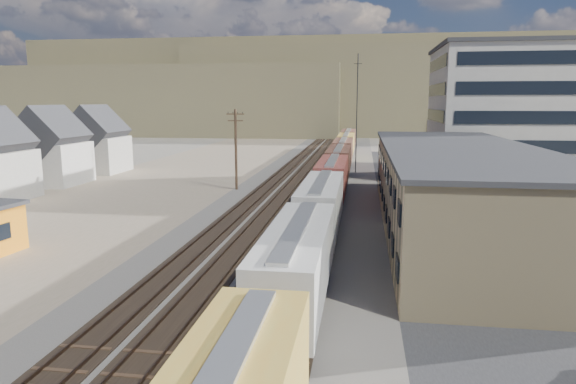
# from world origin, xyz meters

# --- Properties ---
(ground) EXTENTS (300.00, 300.00, 0.00)m
(ground) POSITION_xyz_m (0.00, 0.00, 0.00)
(ground) COLOR #6B6356
(ground) RESTS_ON ground
(ballast_bed) EXTENTS (18.00, 200.00, 0.06)m
(ballast_bed) POSITION_xyz_m (0.00, 50.00, 0.03)
(ballast_bed) COLOR #4C4742
(ballast_bed) RESTS_ON ground
(dirt_yard) EXTENTS (24.00, 180.00, 0.03)m
(dirt_yard) POSITION_xyz_m (-20.00, 40.00, 0.01)
(dirt_yard) COLOR #796C53
(dirt_yard) RESTS_ON ground
(asphalt_lot) EXTENTS (26.00, 120.00, 0.04)m
(asphalt_lot) POSITION_xyz_m (22.00, 35.00, 0.02)
(asphalt_lot) COLOR #232326
(asphalt_lot) RESTS_ON ground
(rail_tracks) EXTENTS (11.40, 200.00, 0.24)m
(rail_tracks) POSITION_xyz_m (-0.55, 50.00, 0.11)
(rail_tracks) COLOR black
(rail_tracks) RESTS_ON ground
(freight_train) EXTENTS (3.00, 119.74, 4.46)m
(freight_train) POSITION_xyz_m (3.80, 43.17, 2.79)
(freight_train) COLOR black
(freight_train) RESTS_ON ground
(warehouse) EXTENTS (12.40, 40.40, 7.25)m
(warehouse) POSITION_xyz_m (14.98, 25.00, 3.65)
(warehouse) COLOR tan
(warehouse) RESTS_ON ground
(office_tower) EXTENTS (22.60, 18.60, 18.45)m
(office_tower) POSITION_xyz_m (27.95, 54.95, 9.26)
(office_tower) COLOR #9E998E
(office_tower) RESTS_ON ground
(utility_pole_north) EXTENTS (2.20, 0.32, 10.00)m
(utility_pole_north) POSITION_xyz_m (-8.50, 42.00, 5.30)
(utility_pole_north) COLOR #382619
(utility_pole_north) RESTS_ON ground
(radio_mast) EXTENTS (1.20, 0.16, 18.00)m
(radio_mast) POSITION_xyz_m (6.00, 60.00, 9.12)
(radio_mast) COLOR black
(radio_mast) RESTS_ON ground
(hills_north) EXTENTS (265.00, 80.00, 32.00)m
(hills_north) POSITION_xyz_m (0.17, 167.92, 14.10)
(hills_north) COLOR brown
(hills_north) RESTS_ON ground
(parked_car_blue) EXTENTS (4.42, 5.74, 1.45)m
(parked_car_blue) POSITION_xyz_m (26.36, 48.82, 0.72)
(parked_car_blue) COLOR navy
(parked_car_blue) RESTS_ON ground
(parked_car_far) EXTENTS (2.61, 4.70, 1.51)m
(parked_car_far) POSITION_xyz_m (26.33, 60.68, 0.76)
(parked_car_far) COLOR silver
(parked_car_far) RESTS_ON ground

